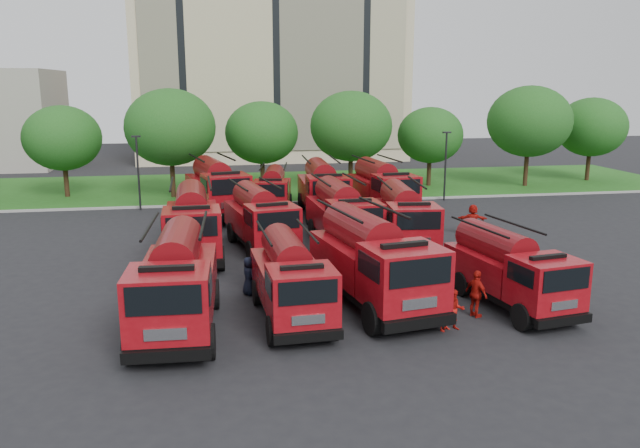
{
  "coord_description": "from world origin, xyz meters",
  "views": [
    {
      "loc": [
        -4.92,
        -26.48,
        8.41
      ],
      "look_at": [
        0.1,
        2.74,
        1.8
      ],
      "focal_mm": 35.0,
      "sensor_mm": 36.0,
      "label": 1
    }
  ],
  "objects_px": {
    "fire_truck_9": "(273,191)",
    "firefighter_3": "(548,315)",
    "fire_truck_8": "(216,188)",
    "firefighter_4": "(249,295)",
    "fire_truck_11": "(381,187)",
    "fire_truck_0": "(176,282)",
    "fire_truck_10": "(323,189)",
    "firefighter_2": "(475,317)",
    "fire_truck_1": "(291,279)",
    "fire_truck_4": "(192,223)",
    "fire_truck_2": "(373,261)",
    "fire_truck_6": "(342,215)",
    "fire_truck_3": "(509,269)",
    "firefighter_5": "(472,236)",
    "fire_truck_7": "(404,217)",
    "fire_truck_5": "(260,218)",
    "firefighter_0": "(445,330)",
    "firefighter_1": "(453,330)"
  },
  "relations": [
    {
      "from": "fire_truck_9",
      "to": "firefighter_3",
      "type": "relative_size",
      "value": 3.7
    },
    {
      "from": "fire_truck_8",
      "to": "firefighter_4",
      "type": "height_order",
      "value": "fire_truck_8"
    },
    {
      "from": "fire_truck_11",
      "to": "fire_truck_0",
      "type": "bearing_deg",
      "value": -128.92
    },
    {
      "from": "fire_truck_10",
      "to": "firefighter_3",
      "type": "height_order",
      "value": "fire_truck_10"
    },
    {
      "from": "firefighter_3",
      "to": "fire_truck_11",
      "type": "bearing_deg",
      "value": -89.52
    },
    {
      "from": "fire_truck_11",
      "to": "firefighter_2",
      "type": "height_order",
      "value": "fire_truck_11"
    },
    {
      "from": "fire_truck_0",
      "to": "firefighter_4",
      "type": "height_order",
      "value": "fire_truck_0"
    },
    {
      "from": "fire_truck_10",
      "to": "fire_truck_1",
      "type": "bearing_deg",
      "value": -101.56
    },
    {
      "from": "fire_truck_0",
      "to": "fire_truck_9",
      "type": "distance_m",
      "value": 20.84
    },
    {
      "from": "fire_truck_10",
      "to": "fire_truck_4",
      "type": "bearing_deg",
      "value": -129.93
    },
    {
      "from": "fire_truck_2",
      "to": "fire_truck_6",
      "type": "xyz_separation_m",
      "value": [
        0.72,
        9.23,
        -0.09
      ]
    },
    {
      "from": "fire_truck_3",
      "to": "fire_truck_4",
      "type": "height_order",
      "value": "fire_truck_4"
    },
    {
      "from": "fire_truck_2",
      "to": "firefighter_5",
      "type": "height_order",
      "value": "fire_truck_2"
    },
    {
      "from": "fire_truck_1",
      "to": "fire_truck_6",
      "type": "distance_m",
      "value": 10.84
    },
    {
      "from": "fire_truck_7",
      "to": "firefighter_3",
      "type": "relative_size",
      "value": 4.04
    },
    {
      "from": "fire_truck_10",
      "to": "firefighter_2",
      "type": "distance_m",
      "value": 19.64
    },
    {
      "from": "fire_truck_9",
      "to": "firefighter_4",
      "type": "bearing_deg",
      "value": -89.65
    },
    {
      "from": "fire_truck_5",
      "to": "firefighter_5",
      "type": "relative_size",
      "value": 4.0
    },
    {
      "from": "firefighter_0",
      "to": "fire_truck_8",
      "type": "bearing_deg",
      "value": 72.89
    },
    {
      "from": "fire_truck_10",
      "to": "firefighter_1",
      "type": "height_order",
      "value": "fire_truck_10"
    },
    {
      "from": "fire_truck_4",
      "to": "firefighter_5",
      "type": "height_order",
      "value": "fire_truck_4"
    },
    {
      "from": "fire_truck_0",
      "to": "fire_truck_1",
      "type": "relative_size",
      "value": 1.14
    },
    {
      "from": "fire_truck_7",
      "to": "firefighter_0",
      "type": "xyz_separation_m",
      "value": [
        -1.95,
        -11.28,
        -1.63
      ]
    },
    {
      "from": "fire_truck_3",
      "to": "fire_truck_11",
      "type": "distance_m",
      "value": 18.35
    },
    {
      "from": "fire_truck_0",
      "to": "fire_truck_10",
      "type": "height_order",
      "value": "fire_truck_10"
    },
    {
      "from": "fire_truck_11",
      "to": "firefighter_4",
      "type": "relative_size",
      "value": 4.88
    },
    {
      "from": "fire_truck_1",
      "to": "fire_truck_5",
      "type": "relative_size",
      "value": 0.9
    },
    {
      "from": "fire_truck_3",
      "to": "firefighter_0",
      "type": "distance_m",
      "value": 4.11
    },
    {
      "from": "fire_truck_4",
      "to": "fire_truck_6",
      "type": "bearing_deg",
      "value": 4.71
    },
    {
      "from": "fire_truck_1",
      "to": "fire_truck_9",
      "type": "relative_size",
      "value": 0.99
    },
    {
      "from": "fire_truck_5",
      "to": "firefighter_5",
      "type": "height_order",
      "value": "fire_truck_5"
    },
    {
      "from": "fire_truck_6",
      "to": "fire_truck_7",
      "type": "relative_size",
      "value": 1.02
    },
    {
      "from": "fire_truck_5",
      "to": "firefighter_1",
      "type": "xyz_separation_m",
      "value": [
        5.82,
        -12.46,
        -1.61
      ]
    },
    {
      "from": "fire_truck_4",
      "to": "firefighter_2",
      "type": "relative_size",
      "value": 4.3
    },
    {
      "from": "fire_truck_0",
      "to": "fire_truck_11",
      "type": "distance_m",
      "value": 22.35
    },
    {
      "from": "firefighter_1",
      "to": "fire_truck_11",
      "type": "bearing_deg",
      "value": 92.14
    },
    {
      "from": "fire_truck_0",
      "to": "fire_truck_4",
      "type": "bearing_deg",
      "value": 90.57
    },
    {
      "from": "fire_truck_11",
      "to": "firefighter_1",
      "type": "xyz_separation_m",
      "value": [
        -2.9,
        -20.34,
        -1.74
      ]
    },
    {
      "from": "fire_truck_3",
      "to": "firefighter_0",
      "type": "relative_size",
      "value": 4.11
    },
    {
      "from": "firefighter_1",
      "to": "firefighter_4",
      "type": "bearing_deg",
      "value": 154.16
    },
    {
      "from": "firefighter_3",
      "to": "firefighter_5",
      "type": "distance_m",
      "value": 12.6
    },
    {
      "from": "fire_truck_11",
      "to": "firefighter_2",
      "type": "bearing_deg",
      "value": -99.9
    },
    {
      "from": "fire_truck_2",
      "to": "firefighter_1",
      "type": "bearing_deg",
      "value": -63.95
    },
    {
      "from": "fire_truck_6",
      "to": "firefighter_4",
      "type": "distance_m",
      "value": 9.18
    },
    {
      "from": "fire_truck_0",
      "to": "fire_truck_5",
      "type": "xyz_separation_m",
      "value": [
        3.73,
        10.69,
        -0.11
      ]
    },
    {
      "from": "fire_truck_6",
      "to": "firefighter_5",
      "type": "bearing_deg",
      "value": 3.61
    },
    {
      "from": "fire_truck_2",
      "to": "firefighter_4",
      "type": "xyz_separation_m",
      "value": [
        -4.68,
        2.0,
        -1.77
      ]
    },
    {
      "from": "fire_truck_4",
      "to": "fire_truck_8",
      "type": "bearing_deg",
      "value": 81.03
    },
    {
      "from": "firefighter_2",
      "to": "fire_truck_10",
      "type": "bearing_deg",
      "value": -14.04
    },
    {
      "from": "firefighter_0",
      "to": "fire_truck_11",
      "type": "bearing_deg",
      "value": 44.34
    }
  ]
}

